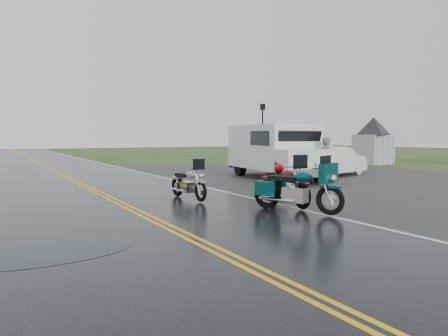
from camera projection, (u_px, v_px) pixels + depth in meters
name	position (u px, v px, depth m)	size (l,w,h in m)	color
ground	(157.00, 223.00, 9.65)	(120.00, 120.00, 0.00)	#2D471E
road	(74.00, 181.00, 18.37)	(8.00, 100.00, 0.04)	black
parking_pad	(353.00, 179.00, 19.34)	(14.00, 24.00, 0.03)	black
visitor_center	(374.00, 129.00, 29.63)	(16.00, 10.00, 4.80)	#A8AAAD
motorcycle_red	(302.00, 185.00, 11.09)	(0.84, 2.32, 1.37)	#560914
motorcycle_teal	(330.00, 188.00, 10.24)	(0.87, 2.41, 1.42)	#053D3E
motorcycle_silver	(201.00, 183.00, 12.36)	(0.74, 2.04, 1.20)	#95999C
van_white	(278.00, 153.00, 17.19)	(2.37, 6.32, 2.48)	white
person_at_van	(325.00, 161.00, 17.50)	(0.67, 0.44, 1.84)	#55545A
sedan_white	(334.00, 162.00, 20.79)	(1.48, 4.23, 1.39)	white
lamp_post_far_right	(263.00, 135.00, 27.44)	(0.34, 0.34, 3.97)	black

